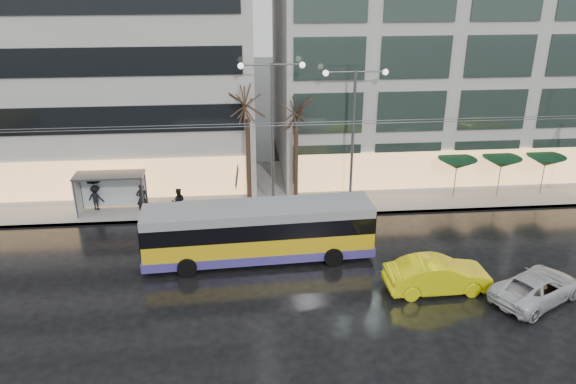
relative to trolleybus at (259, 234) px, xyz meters
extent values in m
plane|color=black|center=(-0.82, -4.02, -1.49)|extent=(140.00, 140.00, 0.00)
cube|color=gray|center=(1.18, 9.98, -1.42)|extent=(80.00, 10.00, 0.15)
cube|color=slate|center=(1.18, 5.03, -1.42)|extent=(80.00, 0.10, 0.15)
cube|color=gold|center=(0.00, 0.00, -0.46)|extent=(11.92, 3.09, 1.48)
cube|color=#41378B|center=(0.00, 0.00, -0.95)|extent=(11.96, 3.13, 0.49)
cube|color=black|center=(0.00, 0.00, 0.62)|extent=(11.94, 3.11, 0.89)
cube|color=gray|center=(0.00, 0.00, 1.31)|extent=(11.92, 3.09, 0.49)
cube|color=black|center=(5.92, 0.32, 0.47)|extent=(0.18, 2.26, 1.28)
cube|color=black|center=(-5.92, -0.32, 0.47)|extent=(0.18, 2.26, 1.28)
cylinder|color=black|center=(3.67, 1.43, -1.00)|extent=(1.00, 0.40, 0.98)
cylinder|color=black|center=(3.80, -1.03, -1.00)|extent=(1.00, 0.40, 0.98)
cylinder|color=black|center=(-3.80, 1.03, -1.00)|extent=(1.00, 0.40, 0.98)
cylinder|color=black|center=(-3.67, -1.43, -1.00)|extent=(1.00, 0.40, 0.98)
cylinder|color=#595B60|center=(-1.03, 0.88, 2.73)|extent=(0.26, 3.66, 2.59)
cylinder|color=#595B60|center=(-1.06, 1.37, 2.73)|extent=(0.26, 3.66, 2.59)
cylinder|color=#595B60|center=(0.18, 1.73, 5.31)|extent=(42.00, 0.04, 0.04)
cylinder|color=#595B60|center=(0.18, 2.23, 5.31)|extent=(42.00, 0.04, 0.04)
cube|color=#595B60|center=(-8.82, 6.48, 1.11)|extent=(4.20, 1.60, 0.12)
cube|color=silver|center=(-8.82, 7.18, -0.14)|extent=(4.00, 0.05, 2.20)
cube|color=white|center=(-10.87, 6.48, -0.14)|extent=(0.10, 1.40, 2.20)
cylinder|color=#595B60|center=(-10.82, 5.78, -0.14)|extent=(0.10, 0.10, 2.40)
cylinder|color=#595B60|center=(-10.82, 7.18, -0.14)|extent=(0.10, 0.10, 2.40)
cylinder|color=#595B60|center=(-6.82, 5.78, -0.14)|extent=(0.10, 0.10, 2.40)
cylinder|color=#595B60|center=(-6.82, 7.18, -0.14)|extent=(0.10, 0.10, 2.40)
cylinder|color=#595B60|center=(1.18, 6.78, 3.16)|extent=(0.18, 0.18, 9.00)
cylinder|color=#595B60|center=(0.28, 6.78, 7.56)|extent=(1.80, 0.10, 0.10)
cylinder|color=#595B60|center=(2.08, 6.78, 7.56)|extent=(1.80, 0.10, 0.10)
sphere|color=#FFF2CC|center=(-0.62, 6.78, 7.51)|extent=(0.36, 0.36, 0.36)
sphere|color=#FFF2CC|center=(2.98, 6.78, 7.51)|extent=(0.36, 0.36, 0.36)
cylinder|color=#595B60|center=(6.18, 6.78, 2.91)|extent=(0.18, 0.18, 8.50)
cylinder|color=#595B60|center=(5.28, 6.78, 7.06)|extent=(1.80, 0.10, 0.10)
cylinder|color=#595B60|center=(7.08, 6.78, 7.06)|extent=(1.80, 0.10, 0.10)
sphere|color=#FFF2CC|center=(4.38, 6.78, 7.01)|extent=(0.36, 0.36, 0.36)
sphere|color=#FFF2CC|center=(7.98, 6.78, 7.01)|extent=(0.36, 0.36, 0.36)
cylinder|color=black|center=(-0.32, 6.98, 1.46)|extent=(0.28, 0.28, 5.60)
cylinder|color=black|center=(2.68, 7.18, 1.11)|extent=(0.28, 0.28, 4.90)
cylinder|color=#595B60|center=(13.18, 6.98, -0.24)|extent=(0.06, 0.06, 2.20)
cone|color=#0D311B|center=(13.18, 6.98, 0.96)|extent=(2.50, 2.50, 0.70)
cylinder|color=#595B60|center=(16.18, 6.98, -0.24)|extent=(0.06, 0.06, 2.20)
cone|color=#0D311B|center=(16.18, 6.98, 0.96)|extent=(2.50, 2.50, 0.70)
cylinder|color=#595B60|center=(19.18, 6.98, -0.24)|extent=(0.06, 0.06, 2.20)
cone|color=#0D311B|center=(19.18, 6.98, 0.96)|extent=(2.50, 2.50, 0.70)
imported|color=#FFFA0D|center=(8.36, -3.82, -0.67)|extent=(5.08, 1.92, 1.65)
imported|color=silver|center=(12.69, -5.01, -0.81)|extent=(5.38, 4.36, 1.36)
imported|color=black|center=(-6.93, 6.11, -0.38)|extent=(0.76, 0.55, 1.94)
imported|color=#D7479D|center=(-6.93, 6.11, 0.41)|extent=(1.08, 1.10, 0.88)
imported|color=black|center=(-4.68, 5.66, -0.47)|extent=(0.92, 0.75, 1.75)
imported|color=black|center=(-9.91, 6.93, -0.54)|extent=(1.17, 0.88, 1.61)
imported|color=black|center=(-9.91, 6.93, 0.41)|extent=(1.02, 1.02, 0.72)
camera|label=1|loc=(-0.80, -26.20, 13.27)|focal=35.00mm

